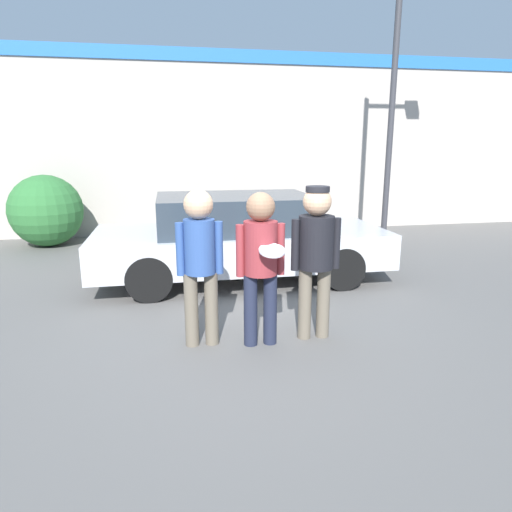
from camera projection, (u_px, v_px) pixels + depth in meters
name	position (u px, v px, depth m)	size (l,w,h in m)	color
ground_plane	(251.00, 332.00, 5.43)	(56.00, 56.00, 0.00)	#5B5956
storefront_building	(204.00, 143.00, 11.06)	(24.00, 0.22, 4.32)	#B2A89E
person_left	(200.00, 255.00, 4.86)	(0.50, 0.33, 1.72)	#665B4C
person_middle_with_frisbee	(261.00, 256.00, 4.87)	(0.53, 0.57, 1.69)	#1E2338
person_right	(316.00, 248.00, 5.04)	(0.56, 0.39, 1.74)	#665B4C
parked_car_near	(239.00, 237.00, 7.40)	(4.65, 1.92, 1.38)	#B7BABF
street_lamp	(407.00, 78.00, 8.85)	(1.49, 0.35, 5.50)	#38383D
shrub	(46.00, 211.00, 9.84)	(1.54, 1.54, 1.54)	#2D6B33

